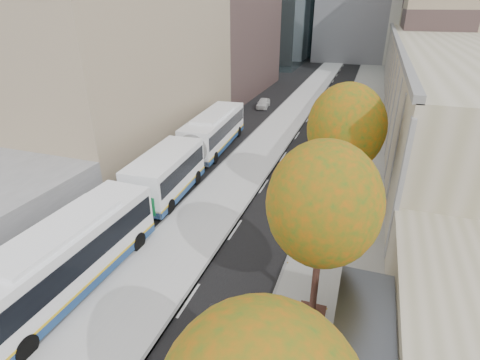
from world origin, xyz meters
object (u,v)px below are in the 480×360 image
at_px(bus_shelter, 370,323).
at_px(bus_far, 197,146).
at_px(cyclist, 214,333).
at_px(distant_car, 263,103).

height_order(bus_shelter, bus_far, bus_far).
relative_size(bus_far, cyclist, 7.91).
bearing_deg(cyclist, bus_shelter, -2.04).
xyz_separation_m(bus_shelter, distant_car, (-13.54, 34.41, -1.61)).
height_order(bus_shelter, cyclist, bus_shelter).
bearing_deg(distant_car, cyclist, -82.00).
bearing_deg(bus_shelter, cyclist, -169.20).
bearing_deg(bus_far, cyclist, -66.51).
xyz_separation_m(bus_far, cyclist, (8.22, -16.07, -0.80)).
distance_m(bus_shelter, distant_car, 37.02).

